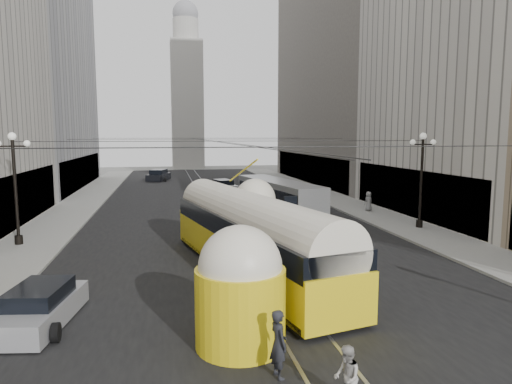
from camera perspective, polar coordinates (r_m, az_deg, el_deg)
name	(u,v)px	position (r m, az deg, el deg)	size (l,w,h in m)	color
road	(213,203)	(42.91, -5.43, -1.43)	(20.00, 85.00, 0.02)	black
sidewalk_left	(84,201)	(46.82, -20.65, -1.05)	(4.00, 72.00, 0.15)	gray
sidewalk_right	(322,195)	(48.92, 8.27, -0.33)	(4.00, 72.00, 0.15)	gray
rail_left	(205,204)	(42.84, -6.43, -1.46)	(0.12, 85.00, 0.04)	gray
rail_right	(221,203)	(42.99, -4.43, -1.41)	(0.12, 85.00, 0.04)	gray
building_left_far	(23,65)	(60.38, -27.08, 13.93)	(12.60, 28.60, 28.60)	#999999
building_right_far	(352,59)	(63.38, 11.90, 16.01)	(12.60, 32.60, 32.60)	#514C47
distant_tower	(187,90)	(90.24, -8.65, 12.52)	(6.00, 6.00, 31.36)	#B2AFA8
lamppost_left_mid	(15,182)	(29.09, -27.91, 1.13)	(1.86, 0.44, 6.37)	black
lamppost_right_mid	(422,174)	(32.52, 19.99, 2.08)	(1.86, 0.44, 6.37)	black
catenary	(214,140)	(41.45, -5.22, 6.43)	(25.00, 72.00, 0.23)	black
streetcar	(250,235)	(20.92, -0.73, -5.35)	(5.94, 16.87, 3.78)	yellow
city_bus	(278,198)	(35.11, 2.81, -0.70)	(4.43, 11.75, 2.90)	#929497
sedan_silver	(40,307)	(17.38, -25.37, -12.88)	(2.46, 4.57, 1.37)	#A8A9AD
sedan_white_far	(223,186)	(51.39, -4.15, 0.71)	(3.02, 4.78, 1.40)	silver
sedan_dark_far	(159,176)	(65.47, -12.07, 2.02)	(3.48, 5.39, 1.58)	black
pedestrian_crossing_a	(279,344)	(12.63, 2.84, -18.42)	(0.67, 0.44, 1.85)	black
pedestrian_crossing_b	(347,377)	(11.69, 11.26, -21.75)	(0.73, 0.57, 1.50)	#A5A29A
pedestrian_sidewalk_right	(369,201)	(38.73, 13.89, -1.12)	(0.78, 0.48, 1.60)	gray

